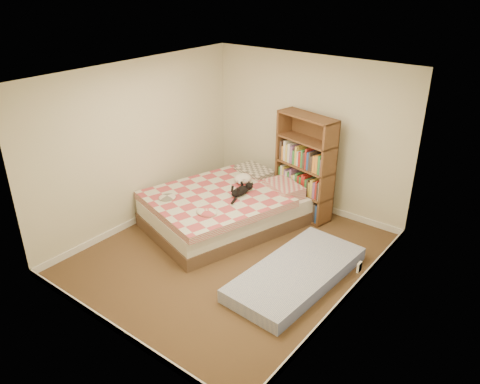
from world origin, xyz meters
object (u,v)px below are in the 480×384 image
Objects in this scene: floor_mattress at (296,274)px; black_cat at (242,190)px; white_dog at (243,179)px; bookshelf at (305,180)px; bed at (226,207)px.

black_cat is (-1.41, 0.68, 0.52)m from floor_mattress.
floor_mattress is 5.51× the size of white_dog.
floor_mattress is at bearing -21.87° from black_cat.
bookshelf reaches higher than white_dog.
white_dog is at bearing 106.72° from bed.
white_dog reaches higher than floor_mattress.
bookshelf is 1.93m from floor_mattress.
bookshelf reaches higher than black_cat.
black_cat is at bearing -105.92° from bookshelf.
bed is at bearing -113.30° from bookshelf.
bookshelf is 0.83× the size of floor_mattress.
bookshelf is 1.10m from black_cat.
black_cat reaches higher than floor_mattress.
white_dog is at bearing -128.04° from bookshelf.
black_cat reaches higher than white_dog.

